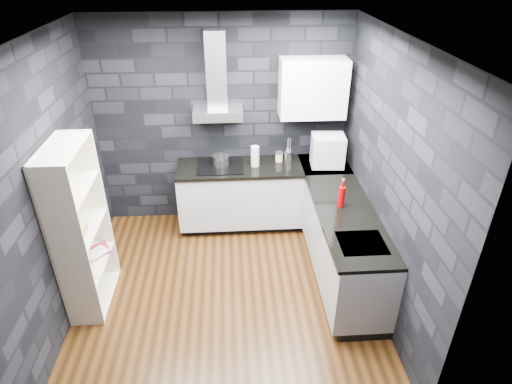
{
  "coord_description": "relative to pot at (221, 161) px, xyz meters",
  "views": [
    {
      "loc": [
        0.08,
        -3.59,
        3.35
      ],
      "look_at": [
        0.35,
        0.45,
        1.0
      ],
      "focal_mm": 30.0,
      "sensor_mm": 36.0,
      "label": 1
    }
  ],
  "objects": [
    {
      "name": "counter_back_cab",
      "position": [
        0.54,
        -0.02,
        -0.49
      ],
      "size": [
        2.2,
        0.6,
        0.76
      ],
      "primitive_type": "cube",
      "color": "#B5B5BA",
      "rests_on": "ground"
    },
    {
      "name": "cooktop",
      "position": [
        -0.01,
        -0.02,
        -0.07
      ],
      "size": [
        0.58,
        0.5,
        0.01
      ],
      "primitive_type": "cube",
      "color": "black",
      "rests_on": "counter_back_top"
    },
    {
      "name": "wall_back",
      "position": [
        0.04,
        0.31,
        0.38
      ],
      "size": [
        3.2,
        0.05,
        2.7
      ],
      "primitive_type": "cube",
      "color": "black",
      "rests_on": "ground"
    },
    {
      "name": "pot",
      "position": [
        0.0,
        0.0,
        0.0
      ],
      "size": [
        0.27,
        0.27,
        0.12
      ],
      "primitive_type": "cylinder",
      "rotation": [
        0.0,
        0.0,
        0.44
      ],
      "color": "silver",
      "rests_on": "cooktop"
    },
    {
      "name": "storage_jar",
      "position": [
        0.75,
        0.08,
        -0.01
      ],
      "size": [
        0.11,
        0.11,
        0.12
      ],
      "primitive_type": "cylinder",
      "rotation": [
        0.0,
        0.0,
        -0.17
      ],
      "color": "#BEB189",
      "rests_on": "counter_back_top"
    },
    {
      "name": "sink_rim",
      "position": [
        1.34,
        -1.72,
        -0.08
      ],
      "size": [
        0.44,
        0.4,
        0.01
      ],
      "primitive_type": "cube",
      "color": "silver",
      "rests_on": "counter_right_top"
    },
    {
      "name": "appliance_garage",
      "position": [
        1.33,
        -0.11,
        0.15
      ],
      "size": [
        0.42,
        0.33,
        0.4
      ],
      "primitive_type": "cube",
      "rotation": [
        0.0,
        0.0,
        -0.07
      ],
      "color": "silver",
      "rests_on": "counter_back_top"
    },
    {
      "name": "ground",
      "position": [
        0.04,
        -1.32,
        -0.97
      ],
      "size": [
        3.2,
        3.2,
        0.0
      ],
      "primitive_type": "plane",
      "color": "#45260E"
    },
    {
      "name": "toekick_right",
      "position": [
        1.38,
        -1.22,
        -0.92
      ],
      "size": [
        0.5,
        1.78,
        0.1
      ],
      "primitive_type": "cube",
      "color": "black",
      "rests_on": "ground"
    },
    {
      "name": "hood_chimney",
      "position": [
        -0.01,
        0.18,
        1.1
      ],
      "size": [
        0.24,
        0.2,
        0.9
      ],
      "primitive_type": "cube",
      "color": "silver",
      "rests_on": "hood_body"
    },
    {
      "name": "upper_cabinet",
      "position": [
        1.14,
        0.11,
        0.88
      ],
      "size": [
        0.8,
        0.35,
        0.7
      ],
      "primitive_type": "cube",
      "color": "white",
      "rests_on": "wall_back"
    },
    {
      "name": "counter_corner_top",
      "position": [
        1.34,
        -0.02,
        -0.09
      ],
      "size": [
        0.62,
        0.62,
        0.04
      ],
      "primitive_type": "cube",
      "color": "black",
      "rests_on": "counter_right_cab"
    },
    {
      "name": "counter_right_cab",
      "position": [
        1.34,
        -1.22,
        -0.49
      ],
      "size": [
        0.6,
        1.8,
        0.76
      ],
      "primitive_type": "cube",
      "color": "#B5B5BA",
      "rests_on": "ground"
    },
    {
      "name": "glass_vase",
      "position": [
        0.43,
        -0.02,
        0.06
      ],
      "size": [
        0.11,
        0.11,
        0.26
      ],
      "primitive_type": "cylinder",
      "rotation": [
        0.0,
        0.0,
        0.02
      ],
      "color": "silver",
      "rests_on": "counter_back_top"
    },
    {
      "name": "wall_left",
      "position": [
        -1.59,
        -1.32,
        0.38
      ],
      "size": [
        0.05,
        3.2,
        2.7
      ],
      "primitive_type": "cube",
      "color": "black",
      "rests_on": "ground"
    },
    {
      "name": "counter_right_top",
      "position": [
        1.33,
        -1.22,
        -0.09
      ],
      "size": [
        0.62,
        1.8,
        0.04
      ],
      "primitive_type": "cube",
      "color": "black",
      "rests_on": "counter_right_cab"
    },
    {
      "name": "counter_back_top",
      "position": [
        0.54,
        -0.03,
        -0.09
      ],
      "size": [
        2.2,
        0.62,
        0.04
      ],
      "primitive_type": "cube",
      "color": "black",
      "rests_on": "counter_back_cab"
    },
    {
      "name": "ceiling",
      "position": [
        0.04,
        -1.32,
        1.73
      ],
      "size": [
        3.2,
        3.2,
        0.0
      ],
      "primitive_type": "plane",
      "rotation": [
        3.14,
        0.0,
        0.0
      ],
      "color": "silver"
    },
    {
      "name": "wall_front",
      "position": [
        0.04,
        -2.94,
        0.38
      ],
      "size": [
        3.2,
        0.05,
        2.7
      ],
      "primitive_type": "cube",
      "color": "black",
      "rests_on": "ground"
    },
    {
      "name": "hood_body",
      "position": [
        -0.01,
        0.11,
        0.59
      ],
      "size": [
        0.6,
        0.34,
        0.12
      ],
      "primitive_type": "cube",
      "color": "silver",
      "rests_on": "wall_back"
    },
    {
      "name": "book_red",
      "position": [
        -1.4,
        -1.13,
        -0.4
      ],
      "size": [
        0.16,
        0.11,
        0.23
      ],
      "primitive_type": "imported",
      "rotation": [
        0.0,
        0.0,
        0.53
      ],
      "color": "maroon",
      "rests_on": "bookshelf"
    },
    {
      "name": "book_second",
      "position": [
        -1.4,
        -1.13,
        -0.38
      ],
      "size": [
        0.14,
        0.12,
        0.23
      ],
      "primitive_type": "imported",
      "rotation": [
        0.0,
        0.0,
        -0.68
      ],
      "color": "#B2B2B2",
      "rests_on": "bookshelf"
    },
    {
      "name": "toekick_back",
      "position": [
        0.54,
        0.02,
        -0.92
      ],
      "size": [
        2.18,
        0.5,
        0.1
      ],
      "primitive_type": "cube",
      "color": "black",
      "rests_on": "ground"
    },
    {
      "name": "utensil_crock",
      "position": [
        0.87,
        0.1,
        -0.01
      ],
      "size": [
        0.11,
        0.11,
        0.13
      ],
      "primitive_type": "cylinder",
      "rotation": [
        0.0,
        0.0,
        0.09
      ],
      "color": "silver",
      "rests_on": "counter_back_top"
    },
    {
      "name": "bookshelf",
      "position": [
        -1.38,
        -1.33,
        -0.07
      ],
      "size": [
        0.47,
        0.85,
        1.8
      ],
      "primitive_type": "cube",
      "rotation": [
        0.0,
        0.0,
        -0.17
      ],
      "color": "beige",
      "rests_on": "ground"
    },
    {
      "name": "wall_right",
      "position": [
        1.66,
        -1.32,
        0.38
      ],
      "size": [
        0.05,
        3.2,
        2.7
      ],
      "primitive_type": "cube",
      "color": "black",
      "rests_on": "ground"
    },
    {
      "name": "red_bottle",
      "position": [
        1.29,
        -1.06,
        0.05
      ],
      "size": [
        0.07,
        0.07,
        0.23
      ],
      "primitive_type": "cylinder",
      "rotation": [
        0.0,
        0.0,
        -0.01
      ],
      "color": "#960003",
      "rests_on": "counter_right_top"
    },
    {
      "name": "fruit_bowl",
      "position": [
        -1.38,
        -1.39,
        -0.03
      ],
      "size": [
        0.26,
        0.26,
        0.05
      ],
      "primitive_type": "imported",
      "rotation": [
        0.0,
        0.0,
        0.32
      ],
      "color": "silver",
      "rests_on": "bookshelf"
    }
  ]
}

